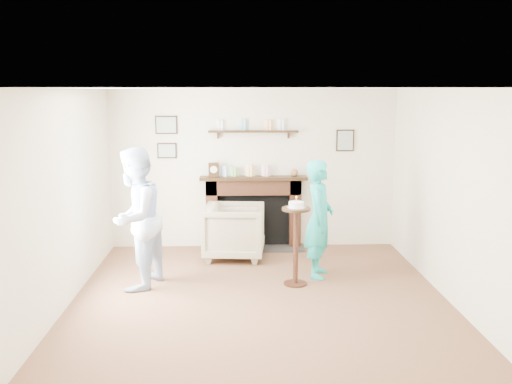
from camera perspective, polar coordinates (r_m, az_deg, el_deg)
ground at (r=6.90m, az=0.42°, el=-10.92°), size 5.00×5.00×0.00m
room_shell at (r=7.19m, az=0.17°, el=3.29°), size 4.54×5.02×2.52m
armchair at (r=8.64m, az=-2.13°, el=-6.55°), size 0.96×0.94×0.81m
man at (r=7.54m, az=-11.75°, el=-9.28°), size 0.92×1.04×1.79m
woman at (r=7.86m, az=6.22°, el=-8.30°), size 0.50×0.65×1.58m
pedestal_table at (r=7.30m, az=4.01°, el=-3.88°), size 0.36×0.36×1.16m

